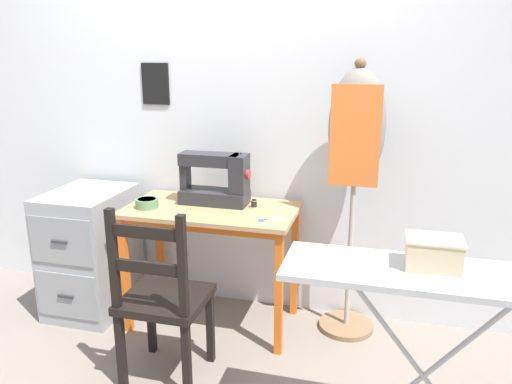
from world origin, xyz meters
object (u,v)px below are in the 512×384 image
fabric_bowl (147,203)px  dress_form (356,144)px  wooden_chair (163,300)px  storage_box (434,253)px  sewing_machine (218,181)px  ironing_board (433,284)px  filing_cabinet (91,251)px  thread_spool_near_machine (254,204)px  scissors (268,220)px

fabric_bowl → dress_form: size_ratio=0.08×
wooden_chair → storage_box: 1.29m
sewing_machine → ironing_board: size_ratio=0.38×
filing_cabinet → storage_box: bearing=-21.6°
fabric_bowl → filing_cabinet: size_ratio=0.17×
filing_cabinet → thread_spool_near_machine: bearing=5.3°
storage_box → scissors: bearing=139.5°
fabric_bowl → thread_spool_near_machine: (0.59, 0.16, -0.01)m
wooden_chair → fabric_bowl: bearing=122.3°
sewing_machine → fabric_bowl: bearing=-154.5°
thread_spool_near_machine → filing_cabinet: (-1.04, -0.10, -0.36)m
thread_spool_near_machine → filing_cabinet: size_ratio=0.06×
dress_form → sewing_machine: bearing=-176.7°
ironing_board → storage_box: storage_box is taller
scissors → storage_box: bearing=-40.5°
filing_cabinet → ironing_board: ironing_board is taller
wooden_chair → filing_cabinet: 0.93m
filing_cabinet → sewing_machine: bearing=7.7°
wooden_chair → dress_form: dress_form is taller
thread_spool_near_machine → ironing_board: bearing=-44.8°
sewing_machine → thread_spool_near_machine: (0.22, -0.01, -0.12)m
scissors → ironing_board: bearing=-41.9°
fabric_bowl → thread_spool_near_machine: 0.61m
fabric_bowl → filing_cabinet: fabric_bowl is taller
thread_spool_near_machine → ironing_board: ironing_board is taller
filing_cabinet → dress_form: (1.59, 0.15, 0.73)m
fabric_bowl → thread_spool_near_machine: bearing=15.3°
sewing_machine → storage_box: 1.42m
thread_spool_near_machine → dress_form: bearing=6.1°
sewing_machine → storage_box: sewing_machine is taller
filing_cabinet → storage_box: (1.94, -0.77, 0.51)m
sewing_machine → fabric_bowl: 0.43m
scissors → ironing_board: ironing_board is taller
ironing_board → dress_form: bearing=110.4°
dress_form → storage_box: dress_form is taller
sewing_machine → filing_cabinet: sewing_machine is taller
dress_form → ironing_board: dress_form is taller
storage_box → dress_form: bearing=110.9°
dress_form → scissors: bearing=-148.2°
thread_spool_near_machine → dress_form: 0.66m
filing_cabinet → storage_box: 2.15m
thread_spool_near_machine → filing_cabinet: bearing=-174.7°
wooden_chair → ironing_board: wooden_chair is taller
filing_cabinet → storage_box: storage_box is taller
thread_spool_near_machine → sewing_machine: bearing=176.2°
storage_box → fabric_bowl: bearing=154.9°
filing_cabinet → dress_form: size_ratio=0.50×
ironing_board → wooden_chair: bearing=167.9°
fabric_bowl → scissors: (0.72, -0.04, -0.03)m
scissors → dress_form: 0.63m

